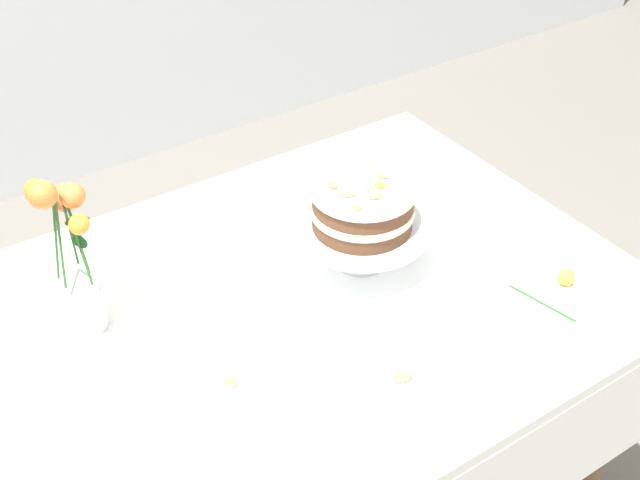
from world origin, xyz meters
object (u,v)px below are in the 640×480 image
(flower_vase, at_px, (76,263))
(fallen_rose, at_px, (564,279))
(layer_cake, at_px, (363,205))
(dining_table, at_px, (299,342))
(cake_stand, at_px, (362,231))

(flower_vase, relative_size, fallen_rose, 2.36)
(layer_cake, xyz_separation_m, flower_vase, (-0.56, 0.13, 0.01))
(dining_table, relative_size, cake_stand, 4.83)
(layer_cake, bearing_deg, cake_stand, 61.43)
(dining_table, relative_size, flower_vase, 3.87)
(dining_table, height_order, fallen_rose, fallen_rose)
(cake_stand, xyz_separation_m, layer_cake, (-0.00, -0.00, 0.07))
(fallen_rose, bearing_deg, cake_stand, 136.05)
(dining_table, xyz_separation_m, fallen_rose, (0.50, -0.24, 0.11))
(dining_table, distance_m, flower_vase, 0.48)
(dining_table, bearing_deg, flower_vase, 153.11)
(cake_stand, height_order, fallen_rose, cake_stand)
(layer_cake, distance_m, flower_vase, 0.58)
(dining_table, distance_m, fallen_rose, 0.57)
(layer_cake, height_order, flower_vase, flower_vase)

